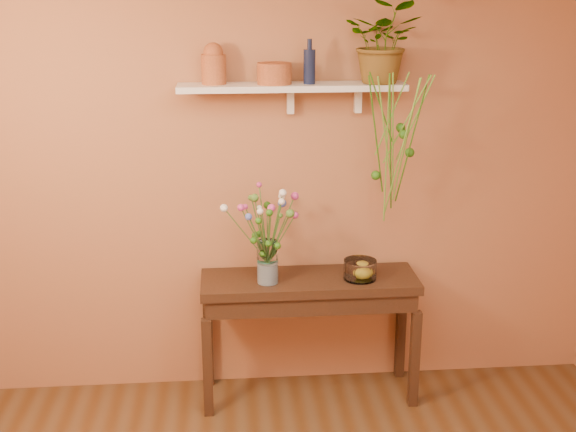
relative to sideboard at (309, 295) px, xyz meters
name	(u,v)px	position (x,y,z in m)	size (l,w,h in m)	color
room	(326,318)	(-0.15, -1.77, 0.67)	(4.04, 4.04, 2.70)	#503720
sideboard	(309,295)	(0.00, 0.00, 0.00)	(1.30, 0.42, 0.79)	#3B2318
wall_shelf	(294,88)	(-0.09, 0.10, 1.24)	(1.30, 0.24, 0.19)	white
terracotta_jug	(214,64)	(-0.54, 0.11, 1.37)	(0.15, 0.15, 0.23)	#B0542F
terracotta_pot	(274,74)	(-0.20, 0.09, 1.32)	(0.19, 0.19, 0.12)	#B0542F
blue_bottle	(309,66)	(0.00, 0.08, 1.36)	(0.08, 0.08, 0.25)	#111936
spider_plant	(384,42)	(0.42, 0.07, 1.49)	(0.42, 0.36, 0.46)	#2B6514
plant_fronds	(396,142)	(0.48, -0.08, 0.95)	(0.37, 0.39, 0.89)	#2B6514
glass_vase	(268,265)	(-0.26, -0.06, 0.22)	(0.12, 0.12, 0.26)	white
bouquet	(267,216)	(-0.25, -0.06, 0.53)	(0.46, 0.46, 0.45)	#386B28
glass_bowl	(360,270)	(0.30, -0.05, 0.17)	(0.20, 0.20, 0.12)	white
lemon	(362,271)	(0.31, -0.03, 0.16)	(0.07, 0.07, 0.07)	yellow
carton	(266,271)	(-0.27, -0.03, 0.18)	(0.07, 0.05, 0.13)	teal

